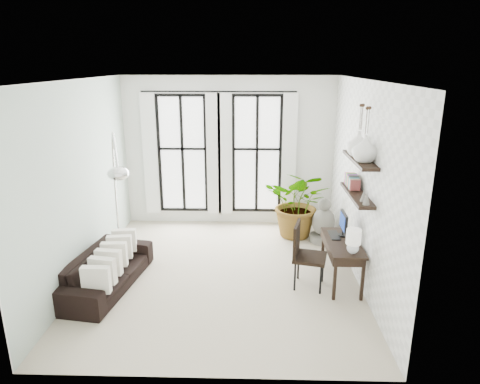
{
  "coord_description": "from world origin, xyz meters",
  "views": [
    {
      "loc": [
        0.49,
        -6.53,
        3.45
      ],
      "look_at": [
        0.3,
        0.3,
        1.37
      ],
      "focal_mm": 32.0,
      "sensor_mm": 36.0,
      "label": 1
    }
  ],
  "objects_px": {
    "desk": "(343,245)",
    "arc_lamp": "(115,166)",
    "buddha": "(323,224)",
    "desk_chair": "(304,251)",
    "plant": "(299,203)",
    "sofa": "(107,270)"
  },
  "relations": [
    {
      "from": "sofa",
      "to": "arc_lamp",
      "type": "bearing_deg",
      "value": -2.05
    },
    {
      "from": "sofa",
      "to": "plant",
      "type": "bearing_deg",
      "value": -47.22
    },
    {
      "from": "desk_chair",
      "to": "arc_lamp",
      "type": "distance_m",
      "value": 3.3
    },
    {
      "from": "plant",
      "to": "desk",
      "type": "distance_m",
      "value": 2.06
    },
    {
      "from": "sofa",
      "to": "desk",
      "type": "xyz_separation_m",
      "value": [
        3.75,
        0.19,
        0.4
      ]
    },
    {
      "from": "arc_lamp",
      "to": "buddha",
      "type": "xyz_separation_m",
      "value": [
        3.62,
        1.37,
        -1.48
      ]
    },
    {
      "from": "desk_chair",
      "to": "buddha",
      "type": "bearing_deg",
      "value": 85.07
    },
    {
      "from": "desk",
      "to": "arc_lamp",
      "type": "bearing_deg",
      "value": 174.68
    },
    {
      "from": "plant",
      "to": "desk",
      "type": "relative_size",
      "value": 1.17
    },
    {
      "from": "desk",
      "to": "arc_lamp",
      "type": "distance_m",
      "value": 3.84
    },
    {
      "from": "sofa",
      "to": "buddha",
      "type": "height_order",
      "value": "buddha"
    },
    {
      "from": "sofa",
      "to": "buddha",
      "type": "bearing_deg",
      "value": -54.03
    },
    {
      "from": "buddha",
      "to": "sofa",
      "type": "bearing_deg",
      "value": -152.89
    },
    {
      "from": "desk_chair",
      "to": "sofa",
      "type": "bearing_deg",
      "value": -163.92
    },
    {
      "from": "buddha",
      "to": "desk_chair",
      "type": "bearing_deg",
      "value": -108.55
    },
    {
      "from": "arc_lamp",
      "to": "sofa",
      "type": "bearing_deg",
      "value": -100.91
    },
    {
      "from": "sofa",
      "to": "desk",
      "type": "bearing_deg",
      "value": -78.17
    },
    {
      "from": "plant",
      "to": "desk",
      "type": "bearing_deg",
      "value": -76.21
    },
    {
      "from": "desk",
      "to": "buddha",
      "type": "distance_m",
      "value": 1.74
    },
    {
      "from": "desk_chair",
      "to": "arc_lamp",
      "type": "bearing_deg",
      "value": -173.91
    },
    {
      "from": "desk",
      "to": "buddha",
      "type": "relative_size",
      "value": 1.35
    },
    {
      "from": "buddha",
      "to": "plant",
      "type": "bearing_deg",
      "value": 148.54
    }
  ]
}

